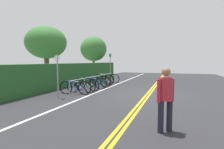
# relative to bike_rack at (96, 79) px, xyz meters

# --- Properties ---
(ground_plane) EXTENTS (34.97, 12.86, 0.05)m
(ground_plane) POSITION_rel_bike_rack_xyz_m (-1.20, -3.62, -0.61)
(ground_plane) COLOR #2B2B2D
(centre_line_yellow_inner) EXTENTS (31.47, 0.10, 0.00)m
(centre_line_yellow_inner) POSITION_rel_bike_rack_xyz_m (-1.20, -3.70, -0.58)
(centre_line_yellow_inner) COLOR gold
(centre_line_yellow_inner) RESTS_ON ground_plane
(centre_line_yellow_outer) EXTENTS (31.47, 0.10, 0.00)m
(centre_line_yellow_outer) POSITION_rel_bike_rack_xyz_m (-1.20, -3.54, -0.58)
(centre_line_yellow_outer) COLOR gold
(centre_line_yellow_outer) RESTS_ON ground_plane
(bike_lane_stripe_white) EXTENTS (31.47, 0.12, 0.00)m
(bike_lane_stripe_white) POSITION_rel_bike_rack_xyz_m (-1.20, -0.84, -0.58)
(bike_lane_stripe_white) COLOR white
(bike_lane_stripe_white) RESTS_ON ground_plane
(bike_rack) EXTENTS (6.34, 0.05, 0.76)m
(bike_rack) POSITION_rel_bike_rack_xyz_m (0.00, 0.00, 0.00)
(bike_rack) COLOR #9EA0A5
(bike_rack) RESTS_ON ground_plane
(bicycle_0) EXTENTS (0.46, 1.77, 0.74)m
(bicycle_0) POSITION_rel_bike_rack_xyz_m (-2.57, 0.01, -0.23)
(bicycle_0) COLOR black
(bicycle_0) RESTS_ON ground_plane
(bicycle_1) EXTENTS (0.46, 1.69, 0.69)m
(bicycle_1) POSITION_rel_bike_rack_xyz_m (-2.04, -0.05, -0.26)
(bicycle_1) COLOR black
(bicycle_1) RESTS_ON ground_plane
(bicycle_2) EXTENTS (0.53, 1.79, 0.76)m
(bicycle_2) POSITION_rel_bike_rack_xyz_m (-1.30, -0.01, -0.22)
(bicycle_2) COLOR black
(bicycle_2) RESTS_ON ground_plane
(bicycle_3) EXTENTS (0.46, 1.78, 0.77)m
(bicycle_3) POSITION_rel_bike_rack_xyz_m (-0.62, -0.11, -0.22)
(bicycle_3) COLOR black
(bicycle_3) RESTS_ON ground_plane
(bicycle_4) EXTENTS (0.49, 1.73, 0.70)m
(bicycle_4) POSITION_rel_bike_rack_xyz_m (0.05, -0.15, -0.25)
(bicycle_4) COLOR black
(bicycle_4) RESTS_ON ground_plane
(bicycle_5) EXTENTS (0.46, 1.76, 0.78)m
(bicycle_5) POSITION_rel_bike_rack_xyz_m (0.63, 0.10, -0.22)
(bicycle_5) COLOR black
(bicycle_5) RESTS_ON ground_plane
(bicycle_6) EXTENTS (0.46, 1.78, 0.79)m
(bicycle_6) POSITION_rel_bike_rack_xyz_m (1.40, 0.08, -0.21)
(bicycle_6) COLOR black
(bicycle_6) RESTS_ON ground_plane
(bicycle_7) EXTENTS (0.57, 1.70, 0.79)m
(bicycle_7) POSITION_rel_bike_rack_xyz_m (1.96, 0.14, -0.21)
(bicycle_7) COLOR black
(bicycle_7) RESTS_ON ground_plane
(bicycle_8) EXTENTS (0.46, 1.83, 0.78)m
(bicycle_8) POSITION_rel_bike_rack_xyz_m (2.67, 0.10, -0.22)
(bicycle_8) COLOR black
(bicycle_8) RESTS_ON ground_plane
(pedestrian) EXTENTS (0.35, 0.39, 1.58)m
(pedestrian) POSITION_rel_bike_rack_xyz_m (-6.30, -4.69, 0.32)
(pedestrian) COLOR #1E1E2D
(pedestrian) RESTS_ON ground_plane
(sign_post_near) EXTENTS (0.36, 0.06, 2.04)m
(sign_post_near) POSITION_rel_bike_rack_xyz_m (-3.68, 0.28, 0.66)
(sign_post_near) COLOR gray
(sign_post_near) RESTS_ON ground_plane
(sign_post_far) EXTENTS (0.36, 0.09, 2.40)m
(sign_post_far) POSITION_rel_bike_rack_xyz_m (3.59, 0.26, 0.86)
(sign_post_far) COLOR gray
(sign_post_far) RESTS_ON ground_plane
(hedge_backdrop) EXTENTS (15.29, 1.00, 1.57)m
(hedge_backdrop) POSITION_rel_bike_rack_xyz_m (1.50, 2.35, 0.20)
(hedge_backdrop) COLOR #235626
(hedge_backdrop) RESTS_ON ground_plane
(tree_mid) EXTENTS (3.00, 3.00, 4.32)m
(tree_mid) POSITION_rel_bike_rack_xyz_m (0.37, 4.17, 2.51)
(tree_mid) COLOR brown
(tree_mid) RESTS_ON ground_plane
(tree_far_right) EXTENTS (2.89, 2.89, 4.46)m
(tree_far_right) POSITION_rel_bike_rack_xyz_m (7.51, 3.63, 2.51)
(tree_far_right) COLOR brown
(tree_far_right) RESTS_ON ground_plane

